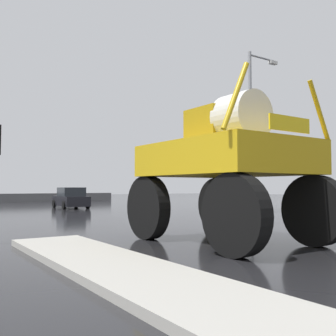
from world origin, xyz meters
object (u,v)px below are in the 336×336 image
(oversize_sprayer, at_px, (226,165))
(traffic_signal_near_right, at_px, (240,161))
(streetlight_near_right, at_px, (252,125))
(bare_tree_right, at_px, (234,138))
(sedan_ahead, at_px, (71,198))

(oversize_sprayer, relative_size, traffic_signal_near_right, 1.55)
(traffic_signal_near_right, distance_m, streetlight_near_right, 4.53)
(traffic_signal_near_right, relative_size, bare_tree_right, 0.57)
(traffic_signal_near_right, bearing_deg, oversize_sprayer, -138.52)
(oversize_sprayer, height_order, bare_tree_right, bare_tree_right)
(traffic_signal_near_right, height_order, streetlight_near_right, streetlight_near_right)
(oversize_sprayer, height_order, traffic_signal_near_right, oversize_sprayer)
(streetlight_near_right, bearing_deg, sedan_ahead, 108.35)
(sedan_ahead, xyz_separation_m, bare_tree_right, (6.94, -9.88, 3.90))
(sedan_ahead, bearing_deg, streetlight_near_right, -158.40)
(sedan_ahead, height_order, bare_tree_right, bare_tree_right)
(oversize_sprayer, xyz_separation_m, traffic_signal_near_right, (3.86, 3.42, 0.46))
(sedan_ahead, relative_size, traffic_signal_near_right, 1.17)
(sedan_ahead, distance_m, traffic_signal_near_right, 16.31)
(traffic_signal_near_right, bearing_deg, bare_tree_right, 48.17)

